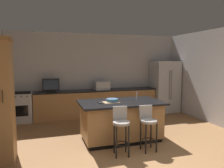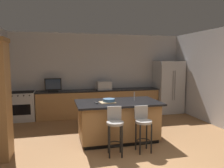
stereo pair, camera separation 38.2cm
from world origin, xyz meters
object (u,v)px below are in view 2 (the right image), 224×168
tv_monitor (53,85)px  bar_stool_right (143,125)px  kitchen_island (118,120)px  refrigerator (168,87)px  fruit_bowl (109,101)px  microwave (104,85)px  cutting_board (107,102)px  bar_stool_left (115,127)px  range_oven (23,106)px  tv_remote (96,103)px

tv_monitor → bar_stool_right: (1.85, -3.06, -0.53)m
kitchen_island → refrigerator: (2.53, 2.28, 0.46)m
kitchen_island → refrigerator: refrigerator is taller
kitchen_island → fruit_bowl: 0.55m
refrigerator → microwave: 2.37m
microwave → cutting_board: microwave is taller
cutting_board → bar_stool_right: bearing=-48.4°
bar_stool_right → cutting_board: (-0.60, 0.68, 0.38)m
kitchen_island → bar_stool_left: bearing=-109.7°
cutting_board → fruit_bowl: bearing=39.2°
microwave → bar_stool_right: bearing=-86.9°
refrigerator → cutting_board: size_ratio=5.22×
cutting_board → range_oven: bearing=131.9°
microwave → kitchen_island: bearing=-94.0°
bar_stool_right → tv_remote: tv_remote is taller
tv_remote → cutting_board: (0.26, 0.01, -0.00)m
range_oven → tv_remote: size_ratio=5.38×
kitchen_island → tv_monitor: size_ratio=3.74×
bar_stool_left → tv_remote: bearing=117.9°
tv_monitor → bar_stool_left: 3.37m
kitchen_island → cutting_board: bearing=-165.9°
range_oven → bar_stool_left: bar_stool_left is taller
range_oven → microwave: microwave is taller
range_oven → cutting_board: 3.30m
refrigerator → range_oven: refrigerator is taller
microwave → bar_stool_right: size_ratio=0.51×
tv_monitor → tv_remote: tv_monitor is taller
tv_remote → tv_monitor: bearing=104.7°
tv_monitor → bar_stool_right: tv_monitor is taller
bar_stool_left → bar_stool_right: (0.61, 0.03, -0.02)m
refrigerator → tv_remote: bearing=-142.4°
range_oven → tv_monitor: size_ratio=1.75×
fruit_bowl → kitchen_island: bearing=8.2°
bar_stool_right → tv_remote: 1.16m
microwave → tv_monitor: size_ratio=0.92×
range_oven → microwave: (2.62, 0.00, 0.58)m
refrigerator → fruit_bowl: 3.60m
bar_stool_left → tv_remote: size_ratio=5.71×
bar_stool_left → fruit_bowl: fruit_bowl is taller
microwave → bar_stool_right: microwave is taller
tv_monitor → cutting_board: 2.69m
range_oven → bar_stool_left: size_ratio=0.94×
kitchen_island → bar_stool_right: bar_stool_right is taller
bar_stool_right → tv_remote: bearing=142.0°
kitchen_island → microwave: 2.44m
tv_remote → bar_stool_left: bearing=-78.1°
refrigerator → bar_stool_left: (-2.81, -3.06, -0.35)m
range_oven → refrigerator: bearing=-1.0°
range_oven → microwave: size_ratio=1.91×
kitchen_island → cutting_board: 0.54m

